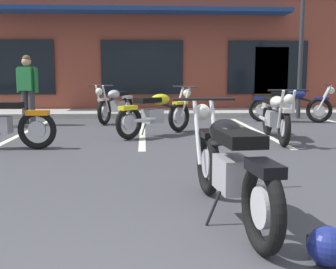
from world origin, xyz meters
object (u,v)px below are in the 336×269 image
object	(u,v)px
motorcycle_blue_standard	(275,116)
motorcycle_black_cruiser	(156,112)
motorcycle_red_sportbike	(116,104)
person_in_shorts_foreground	(27,86)
helmet_on_pavement	(327,246)
motorcycle_foreground_classic	(229,164)
motorcycle_cream_vintage	(291,104)

from	to	relation	value
motorcycle_blue_standard	motorcycle_black_cruiser	bearing A→B (deg)	160.26
motorcycle_red_sportbike	person_in_shorts_foreground	bearing A→B (deg)	-161.18
motorcycle_red_sportbike	helmet_on_pavement	xyz separation A→B (m)	(1.87, -8.39, -0.33)
motorcycle_red_sportbike	helmet_on_pavement	bearing A→B (deg)	-77.42
motorcycle_foreground_classic	motorcycle_red_sportbike	distance (m)	7.58
motorcycle_foreground_classic	helmet_on_pavement	xyz separation A→B (m)	(0.44, -0.95, -0.33)
motorcycle_cream_vintage	person_in_shorts_foreground	distance (m)	6.56
motorcycle_red_sportbike	motorcycle_blue_standard	distance (m)	4.57
motorcycle_foreground_classic	motorcycle_blue_standard	bearing A→B (deg)	67.43
motorcycle_red_sportbike	motorcycle_cream_vintage	bearing A→B (deg)	-4.76
motorcycle_foreground_classic	motorcycle_blue_standard	distance (m)	4.47
motorcycle_blue_standard	helmet_on_pavement	distance (m)	5.25
motorcycle_blue_standard	helmet_on_pavement	world-z (taller)	motorcycle_blue_standard
motorcycle_cream_vintage	helmet_on_pavement	bearing A→B (deg)	-108.08
person_in_shorts_foreground	helmet_on_pavement	world-z (taller)	person_in_shorts_foreground
motorcycle_cream_vintage	helmet_on_pavement	world-z (taller)	motorcycle_cream_vintage
motorcycle_blue_standard	motorcycle_red_sportbike	bearing A→B (deg)	133.53
motorcycle_cream_vintage	motorcycle_blue_standard	bearing A→B (deg)	-114.55
motorcycle_foreground_classic	person_in_shorts_foreground	world-z (taller)	person_in_shorts_foreground
motorcycle_black_cruiser	motorcycle_blue_standard	xyz separation A→B (m)	(2.18, -0.78, 0.00)
motorcycle_blue_standard	person_in_shorts_foreground	size ratio (longest dim) A/B	1.26
motorcycle_blue_standard	person_in_shorts_foreground	world-z (taller)	person_in_shorts_foreground
motorcycle_foreground_classic	motorcycle_cream_vintage	bearing A→B (deg)	66.60
motorcycle_red_sportbike	motorcycle_blue_standard	bearing A→B (deg)	-46.47
person_in_shorts_foreground	motorcycle_black_cruiser	bearing A→B (deg)	-31.31
motorcycle_red_sportbike	motorcycle_cream_vintage	distance (m)	4.51
motorcycle_foreground_classic	motorcycle_black_cruiser	distance (m)	4.93
person_in_shorts_foreground	motorcycle_blue_standard	bearing A→B (deg)	-26.73
motorcycle_foreground_classic	motorcycle_cream_vintage	world-z (taller)	same
motorcycle_cream_vintage	person_in_shorts_foreground	bearing A→B (deg)	-177.17
motorcycle_red_sportbike	helmet_on_pavement	distance (m)	8.61
motorcycle_blue_standard	person_in_shorts_foreground	bearing A→B (deg)	153.27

